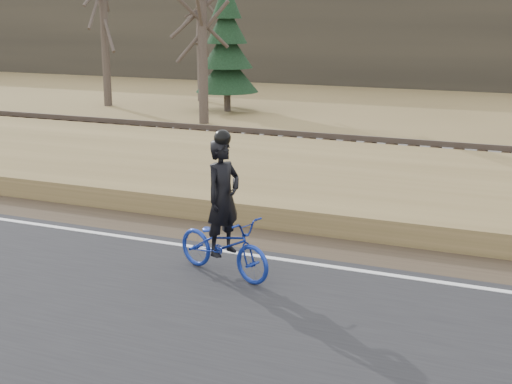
% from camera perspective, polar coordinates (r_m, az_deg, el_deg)
% --- Properties ---
extents(ground, '(120.00, 120.00, 0.00)m').
position_cam_1_polar(ground, '(12.90, -8.78, -4.41)').
color(ground, olive).
rests_on(ground, ground).
extents(road, '(120.00, 6.00, 0.06)m').
position_cam_1_polar(road, '(10.99, -15.71, -8.02)').
color(road, black).
rests_on(road, ground).
extents(edge_line, '(120.00, 0.12, 0.01)m').
position_cam_1_polar(edge_line, '(13.04, -8.33, -3.88)').
color(edge_line, silver).
rests_on(edge_line, road).
extents(shoulder, '(120.00, 1.60, 0.04)m').
position_cam_1_polar(shoulder, '(13.87, -6.18, -2.89)').
color(shoulder, '#473A2B').
rests_on(shoulder, ground).
extents(embankment, '(120.00, 5.00, 0.44)m').
position_cam_1_polar(embankment, '(16.40, -1.08, 0.63)').
color(embankment, olive).
rests_on(embankment, ground).
extents(ballast, '(120.00, 3.00, 0.45)m').
position_cam_1_polar(ballast, '(19.84, 3.43, 3.04)').
color(ballast, slate).
rests_on(ballast, ground).
extents(railroad, '(120.00, 2.40, 0.29)m').
position_cam_1_polar(railroad, '(19.79, 3.44, 3.90)').
color(railroad, black).
rests_on(railroad, ballast).
extents(treeline_backdrop, '(120.00, 4.00, 6.00)m').
position_cam_1_polar(treeline_backdrop, '(40.87, 14.27, 12.39)').
color(treeline_backdrop, '#383328').
rests_on(treeline_backdrop, ground).
extents(cyclist, '(1.96, 1.18, 2.31)m').
position_cam_1_polar(cyclist, '(11.11, -2.62, -3.02)').
color(cyclist, navy).
rests_on(cyclist, road).
extents(bare_tree_far_left, '(0.36, 0.36, 7.54)m').
position_cam_1_polar(bare_tree_far_left, '(32.11, -12.08, 13.46)').
color(bare_tree_far_left, '#4C4038').
rests_on(bare_tree_far_left, ground).
extents(bare_tree_left, '(0.36, 0.36, 8.21)m').
position_cam_1_polar(bare_tree_left, '(33.23, -4.51, 14.31)').
color(bare_tree_left, '#4C4038').
rests_on(bare_tree_left, ground).
extents(bare_tree_near_left, '(0.36, 0.36, 7.16)m').
position_cam_1_polar(bare_tree_near_left, '(26.48, -4.33, 13.18)').
color(bare_tree_near_left, '#4C4038').
rests_on(bare_tree_near_left, ground).
extents(conifer, '(2.60, 2.60, 5.34)m').
position_cam_1_polar(conifer, '(29.77, -2.35, 11.31)').
color(conifer, '#4C4038').
rests_on(conifer, ground).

